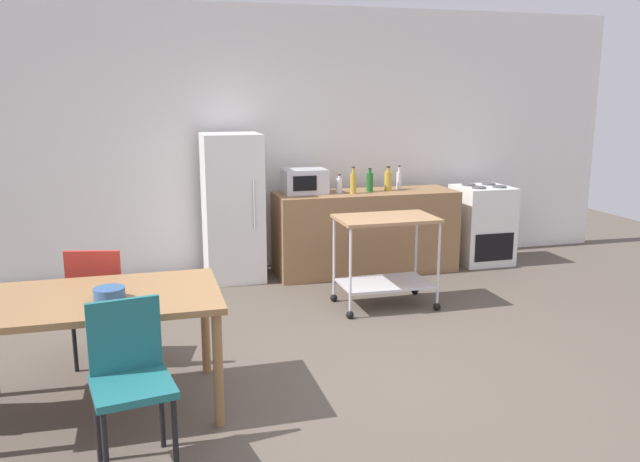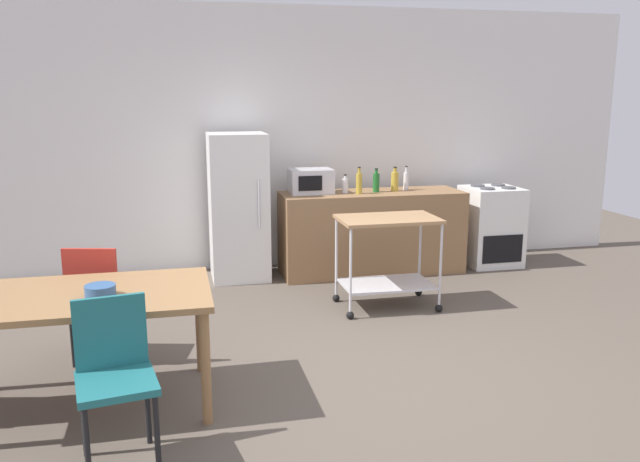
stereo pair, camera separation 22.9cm
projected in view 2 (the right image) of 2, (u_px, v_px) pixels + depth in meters
ground_plane at (360, 377)px, 4.51m from camera, size 12.00×12.00×0.00m
back_wall at (281, 139)px, 7.25m from camera, size 8.40×0.12×2.90m
kitchen_counter at (372, 232)px, 7.09m from camera, size 2.00×0.64×0.90m
dining_table at (87, 305)px, 3.96m from camera, size 1.50×0.90×0.75m
chair_teal at (115, 370)px, 3.39m from camera, size 0.46×0.46×0.89m
chair_red at (98, 294)px, 4.67m from camera, size 0.48×0.48×0.89m
stove_oven at (491, 226)px, 7.43m from camera, size 0.60×0.61×0.92m
refrigerator at (238, 207)px, 6.80m from camera, size 0.60×0.63×1.55m
kitchen_cart at (387, 247)px, 5.88m from camera, size 0.91×0.57×0.85m
microwave at (311, 181)px, 6.90m from camera, size 0.46×0.35×0.26m
bottle_soy_sauce at (345, 185)px, 6.90m from camera, size 0.07×0.07×0.20m
bottle_sparkling_water at (359, 183)px, 6.86m from camera, size 0.07×0.07×0.29m
bottle_vinegar at (376, 182)px, 6.99m from camera, size 0.07×0.07×0.26m
bottle_olive_oil at (395, 181)px, 7.05m from camera, size 0.08×0.08×0.27m
bottle_wine at (406, 180)px, 7.13m from camera, size 0.06×0.06×0.27m
fruit_bowl at (100, 291)px, 3.86m from camera, size 0.18×0.18×0.07m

